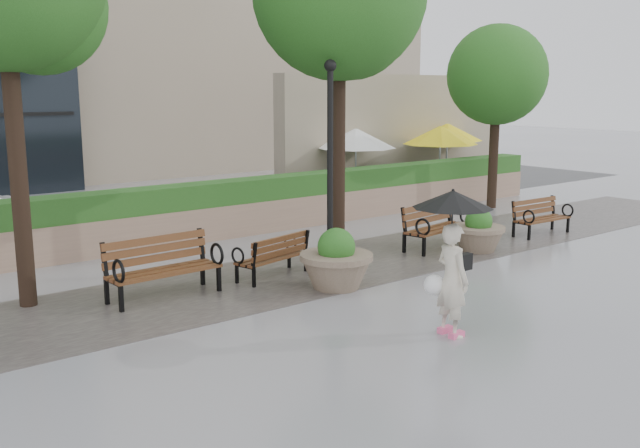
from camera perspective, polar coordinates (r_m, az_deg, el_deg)
ground at (r=11.78m, az=7.32°, el=-6.84°), size 100.00×100.00×0.00m
cobble_strip at (r=13.94m, az=-1.58°, el=-3.94°), size 28.00×3.20×0.01m
hedge_wall at (r=17.09m, az=-9.70°, el=0.93°), size 24.00×0.80×1.35m
cafe_wall at (r=25.06m, az=6.16°, el=7.21°), size 10.00×0.60×4.00m
cafe_hedge at (r=23.34m, az=9.01°, el=3.05°), size 8.00×0.50×0.90m
asphalt_street at (r=20.75m, az=-15.02°, el=0.59°), size 40.00×7.00×0.00m
bench_1 at (r=12.54m, az=-12.36°, el=-4.43°), size 1.98×0.84×1.04m
bench_2 at (r=13.59m, az=-3.81°, el=-3.28°), size 1.64×0.95×0.83m
bench_3 at (r=16.23m, az=9.32°, el=-0.90°), size 1.94×1.00×1.00m
bench_4 at (r=18.30m, az=17.27°, el=-0.04°), size 1.65×0.70×0.87m
planter_left at (r=12.81m, az=1.31°, el=-3.28°), size 1.32×1.32×1.11m
planter_right at (r=16.09m, az=12.53°, el=-0.81°), size 1.16×1.16×0.98m
lamppost at (r=14.06m, az=0.81°, el=3.68°), size 0.28×0.28×4.10m
tree_1 at (r=15.57m, az=1.83°, el=17.46°), size 3.69×3.63×7.32m
tree_2 at (r=22.03m, az=14.06°, el=11.21°), size 3.08×2.92×5.39m
patio_umb_white at (r=22.50m, az=2.89°, el=6.83°), size 2.50×2.50×2.30m
patio_umb_yellow_a at (r=24.29m, az=9.61°, el=6.99°), size 2.50×2.50×2.30m
patio_umb_yellow_b at (r=26.07m, az=10.15°, el=7.22°), size 2.50×2.50×2.30m
pedestrian at (r=10.39m, az=10.52°, el=-1.94°), size 1.16×1.16×2.12m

